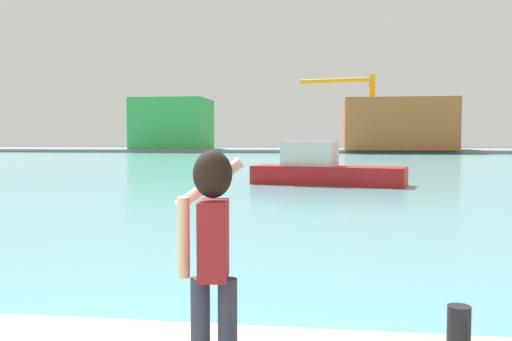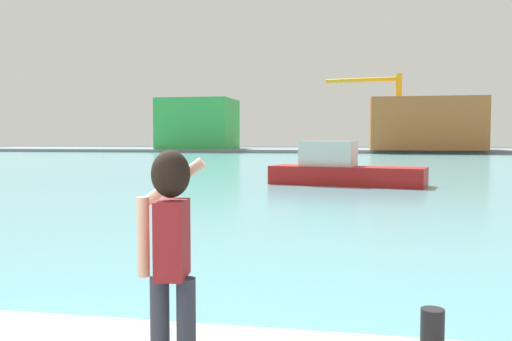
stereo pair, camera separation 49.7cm
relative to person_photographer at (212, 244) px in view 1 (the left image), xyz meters
name	(u,v)px [view 1 (the left image)]	position (x,y,z in m)	size (l,w,h in m)	color
ground_plane	(310,162)	(-1.17, 49.39, -1.58)	(220.00, 220.00, 0.00)	#334751
harbor_water	(311,162)	(-1.17, 51.39, -1.57)	(140.00, 100.00, 0.02)	#599EA8
far_shore_dock	(320,150)	(-1.17, 91.39, -1.31)	(140.00, 20.00, 0.54)	gray
person_photographer	(212,244)	(0.00, 0.00, 0.00)	(0.53, 0.55, 1.74)	#2D3342
harbor_bollard	(459,326)	(1.95, 1.09, -0.88)	(0.20, 0.20, 0.36)	black
boat_moored	(323,170)	(0.44, 23.78, -0.81)	(7.88, 3.72, 2.18)	#B21919
warehouse_left	(173,124)	(-26.46, 88.11, 3.26)	(12.37, 10.89, 8.60)	green
warehouse_right	(397,125)	(11.35, 87.00, 2.99)	(16.95, 13.34, 8.06)	#B26633
port_crane	(360,102)	(5.45, 88.30, 6.81)	(12.39, 2.99, 12.25)	yellow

